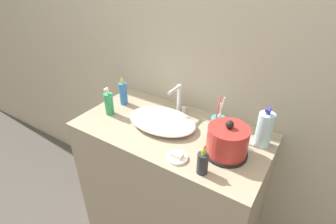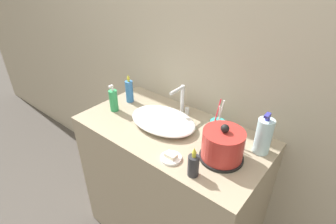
{
  "view_description": "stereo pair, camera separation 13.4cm",
  "coord_description": "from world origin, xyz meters",
  "px_view_note": "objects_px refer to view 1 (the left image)",
  "views": [
    {
      "loc": [
        0.61,
        -0.7,
        1.66
      ],
      "look_at": [
        -0.02,
        0.27,
        0.97
      ],
      "focal_mm": 28.0,
      "sensor_mm": 36.0,
      "label": 1
    },
    {
      "loc": [
        0.71,
        -0.62,
        1.66
      ],
      "look_at": [
        -0.02,
        0.27,
        0.97
      ],
      "focal_mm": 28.0,
      "sensor_mm": 36.0,
      "label": 2
    }
  ],
  "objects_px": {
    "lotion_bottle": "(109,103)",
    "electric_kettle": "(227,142)",
    "hand_cream_bottle": "(203,163)",
    "mouthwash_bottle": "(264,129)",
    "faucet": "(179,98)",
    "toothbrush_cup": "(218,126)",
    "shampoo_bottle": "(123,93)"
  },
  "relations": [
    {
      "from": "mouthwash_bottle",
      "to": "electric_kettle",
      "type": "bearing_deg",
      "value": -126.68
    },
    {
      "from": "lotion_bottle",
      "to": "mouthwash_bottle",
      "type": "bearing_deg",
      "value": 12.51
    },
    {
      "from": "hand_cream_bottle",
      "to": "shampoo_bottle",
      "type": "bearing_deg",
      "value": 157.43
    },
    {
      "from": "shampoo_bottle",
      "to": "toothbrush_cup",
      "type": "bearing_deg",
      "value": 0.54
    },
    {
      "from": "lotion_bottle",
      "to": "electric_kettle",
      "type": "bearing_deg",
      "value": 1.91
    },
    {
      "from": "faucet",
      "to": "shampoo_bottle",
      "type": "xyz_separation_m",
      "value": [
        -0.34,
        -0.09,
        -0.02
      ]
    },
    {
      "from": "hand_cream_bottle",
      "to": "electric_kettle",
      "type": "bearing_deg",
      "value": 76.77
    },
    {
      "from": "lotion_bottle",
      "to": "shampoo_bottle",
      "type": "relative_size",
      "value": 0.91
    },
    {
      "from": "mouthwash_bottle",
      "to": "shampoo_bottle",
      "type": "bearing_deg",
      "value": -176.85
    },
    {
      "from": "faucet",
      "to": "mouthwash_bottle",
      "type": "relative_size",
      "value": 0.82
    },
    {
      "from": "faucet",
      "to": "hand_cream_bottle",
      "type": "relative_size",
      "value": 1.21
    },
    {
      "from": "faucet",
      "to": "toothbrush_cup",
      "type": "bearing_deg",
      "value": -16.27
    },
    {
      "from": "lotion_bottle",
      "to": "hand_cream_bottle",
      "type": "bearing_deg",
      "value": -12.24
    },
    {
      "from": "lotion_bottle",
      "to": "shampoo_bottle",
      "type": "distance_m",
      "value": 0.14
    },
    {
      "from": "lotion_bottle",
      "to": "mouthwash_bottle",
      "type": "distance_m",
      "value": 0.84
    },
    {
      "from": "electric_kettle",
      "to": "mouthwash_bottle",
      "type": "bearing_deg",
      "value": 53.32
    },
    {
      "from": "electric_kettle",
      "to": "lotion_bottle",
      "type": "relative_size",
      "value": 1.22
    },
    {
      "from": "toothbrush_cup",
      "to": "shampoo_bottle",
      "type": "height_order",
      "value": "toothbrush_cup"
    },
    {
      "from": "faucet",
      "to": "lotion_bottle",
      "type": "bearing_deg",
      "value": -145.65
    },
    {
      "from": "lotion_bottle",
      "to": "shampoo_bottle",
      "type": "height_order",
      "value": "shampoo_bottle"
    },
    {
      "from": "toothbrush_cup",
      "to": "hand_cream_bottle",
      "type": "height_order",
      "value": "toothbrush_cup"
    },
    {
      "from": "toothbrush_cup",
      "to": "hand_cream_bottle",
      "type": "distance_m",
      "value": 0.29
    },
    {
      "from": "shampoo_bottle",
      "to": "mouthwash_bottle",
      "type": "bearing_deg",
      "value": 3.15
    },
    {
      "from": "lotion_bottle",
      "to": "shampoo_bottle",
      "type": "bearing_deg",
      "value": 94.61
    },
    {
      "from": "lotion_bottle",
      "to": "hand_cream_bottle",
      "type": "xyz_separation_m",
      "value": [
        0.66,
        -0.14,
        -0.01
      ]
    },
    {
      "from": "hand_cream_bottle",
      "to": "toothbrush_cup",
      "type": "bearing_deg",
      "value": 101.2
    },
    {
      "from": "faucet",
      "to": "toothbrush_cup",
      "type": "distance_m",
      "value": 0.29
    },
    {
      "from": "mouthwash_bottle",
      "to": "hand_cream_bottle",
      "type": "xyz_separation_m",
      "value": [
        -0.16,
        -0.33,
        -0.04
      ]
    },
    {
      "from": "electric_kettle",
      "to": "lotion_bottle",
      "type": "distance_m",
      "value": 0.7
    },
    {
      "from": "electric_kettle",
      "to": "toothbrush_cup",
      "type": "relative_size",
      "value": 0.93
    },
    {
      "from": "faucet",
      "to": "hand_cream_bottle",
      "type": "height_order",
      "value": "faucet"
    },
    {
      "from": "electric_kettle",
      "to": "mouthwash_bottle",
      "type": "distance_m",
      "value": 0.2
    }
  ]
}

